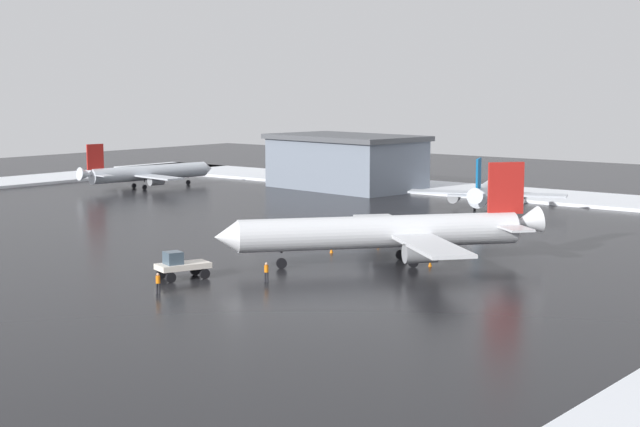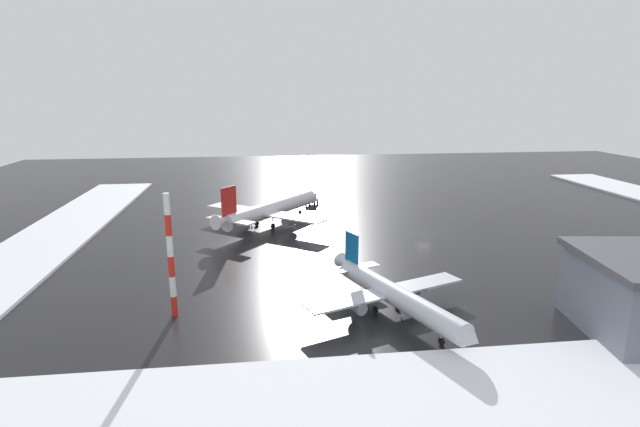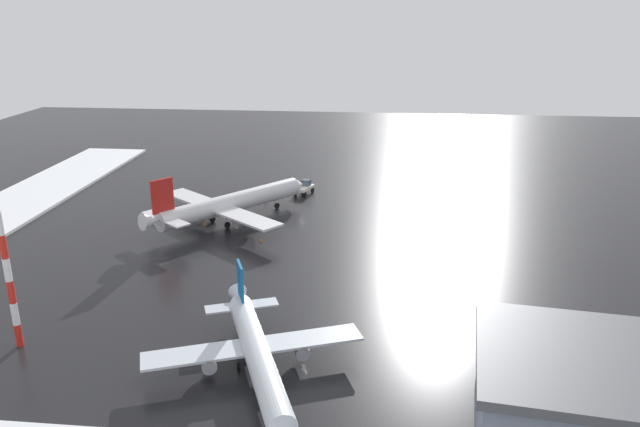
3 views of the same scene
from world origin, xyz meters
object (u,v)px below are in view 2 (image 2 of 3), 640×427
traffic_cone_near_nose (252,226)px  ground_crew_beside_wing (297,196)px  antenna_mast (171,256)px  traffic_cone_mid_line (313,224)px  traffic_cone_wingtip_side (309,233)px  airplane_far_rear (394,295)px  pushback_tug (312,199)px  ground_crew_near_tug (284,205)px  airplane_foreground_jet (271,209)px

traffic_cone_near_nose → ground_crew_beside_wing: bearing=65.9°
antenna_mast → traffic_cone_mid_line: antenna_mast is taller
ground_crew_beside_wing → traffic_cone_near_nose: 26.45m
traffic_cone_mid_line → traffic_cone_wingtip_side: 6.38m
airplane_far_rear → traffic_cone_near_nose: 44.54m
traffic_cone_near_nose → pushback_tug: bearing=53.9°
airplane_far_rear → ground_crew_beside_wing: size_ratio=14.42×
ground_crew_beside_wing → antenna_mast: antenna_mast is taller
airplane_far_rear → antenna_mast: bearing=-118.0°
pushback_tug → ground_crew_beside_wing: 6.06m
traffic_cone_wingtip_side → ground_crew_near_tug: bearing=98.9°
traffic_cone_near_nose → airplane_foreground_jet: bearing=23.8°
airplane_far_rear → airplane_foreground_jet: bearing=175.7°
airplane_foreground_jet → traffic_cone_mid_line: airplane_foreground_jet is taller
pushback_tug → ground_crew_beside_wing: bearing=48.6°
traffic_cone_mid_line → pushback_tug: bearing=84.1°
airplane_far_rear → antenna_mast: (-25.53, 2.95, 4.80)m
ground_crew_beside_wing → traffic_cone_wingtip_side: (-0.36, -30.41, -0.70)m
traffic_cone_mid_line → ground_crew_beside_wing: bearing=92.5°
ground_crew_beside_wing → airplane_far_rear: bearing=134.6°
traffic_cone_near_nose → traffic_cone_mid_line: same height
antenna_mast → traffic_cone_near_nose: bearing=77.3°
ground_crew_beside_wing → traffic_cone_mid_line: 24.22m
ground_crew_near_tug → traffic_cone_near_nose: (-7.08, -15.06, -0.70)m
airplane_foreground_jet → traffic_cone_wingtip_side: bearing=-100.8°
airplane_far_rear → ground_crew_beside_wing: airplane_far_rear is taller
ground_crew_beside_wing → traffic_cone_wingtip_side: bearing=128.6°
ground_crew_near_tug → traffic_cone_mid_line: bearing=151.2°
pushback_tug → antenna_mast: size_ratio=0.35×
traffic_cone_wingtip_side → airplane_foreground_jet: bearing=130.3°
airplane_foreground_jet → pushback_tug: 20.03m
ground_crew_near_tug → pushback_tug: bearing=-106.6°
airplane_far_rear → traffic_cone_wingtip_side: 35.54m
pushback_tug → traffic_cone_near_nose: (-13.77, -18.87, -1.01)m
airplane_far_rear → pushback_tug: airplane_far_rear is taller
airplane_far_rear → traffic_cone_near_nose: size_ratio=44.84×
traffic_cone_mid_line → traffic_cone_wingtip_side: same height
airplane_far_rear → antenna_mast: size_ratio=1.68×
antenna_mast → airplane_far_rear: bearing=-6.6°
airplane_foreground_jet → airplane_far_rear: airplane_foreground_jet is taller
ground_crew_beside_wing → traffic_cone_near_nose: ground_crew_beside_wing is taller
antenna_mast → airplane_foreground_jet: bearing=72.8°
ground_crew_near_tug → traffic_cone_wingtip_side: ground_crew_near_tug is taller
antenna_mast → ground_crew_near_tug: bearing=73.6°
pushback_tug → antenna_mast: antenna_mast is taller
airplane_foreground_jet → ground_crew_beside_wing: airplane_foreground_jet is taller
ground_crew_near_tug → traffic_cone_wingtip_side: 21.61m
airplane_foreground_jet → ground_crew_near_tug: (3.37, 13.42, -2.18)m
ground_crew_near_tug → ground_crew_beside_wing: bearing=-68.5°
antenna_mast → traffic_cone_near_nose: (8.64, 38.21, -7.05)m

